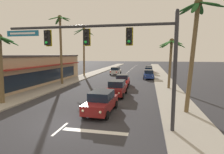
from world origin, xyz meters
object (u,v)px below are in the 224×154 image
Objects in this scene: palm_right_nearest at (195,34)px; palm_right_second at (171,51)px; sedan_parked_nearest_kerb at (149,74)px; palm_left_third at (84,43)px; sedan_parked_far_kerb at (149,69)px; storefront_strip_left at (26,70)px; traffic_signal_mast at (113,46)px; palm_left_nearest at (0,56)px; sedan_lead_at_stop_bar at (101,102)px; sedan_third_in_queue at (117,88)px; sedan_oncoming_far at (116,71)px; sedan_fifth_in_queue at (122,80)px; sedan_parked_mid_kerb at (149,71)px; palm_left_second at (61,37)px.

palm_right_second is at bearing 92.77° from palm_right_nearest.
sedan_parked_nearest_kerb is 14.74m from palm_left_third.
palm_right_nearest is (3.23, -32.77, 5.20)m from sedan_parked_far_kerb.
storefront_strip_left is (-18.63, -22.48, 1.38)m from sedan_parked_far_kerb.
traffic_signal_mast is 1.69× the size of palm_left_nearest.
sedan_lead_at_stop_bar is at bearing -36.96° from storefront_strip_left.
sedan_parked_nearest_kerb is 21.04m from storefront_strip_left.
sedan_lead_at_stop_bar is 1.01× the size of sedan_parked_far_kerb.
palm_left_nearest is (-9.41, 0.44, 3.57)m from sedan_lead_at_stop_bar.
traffic_signal_mast is at bearing -81.64° from sedan_third_in_queue.
storefront_strip_left is (-11.25, -15.56, 1.38)m from sedan_oncoming_far.
sedan_fifth_in_queue is 1.01× the size of sedan_parked_mid_kerb.
palm_left_third is at bearing -145.88° from sedan_oncoming_far.
palm_left_second is at bearing -143.96° from sedan_parked_nearest_kerb.
palm_right_nearest reaches higher than traffic_signal_mast.
palm_left_third is at bearing 132.11° from sedan_fifth_in_queue.
sedan_fifth_in_queue is 14.11m from palm_right_nearest.
traffic_signal_mast is 2.42× the size of sedan_parked_far_kerb.
palm_right_second is at bearing 39.58° from sedan_third_in_queue.
palm_right_second is at bearing -80.93° from sedan_parked_mid_kerb.
palm_left_third is (-0.31, 22.38, 2.42)m from palm_left_nearest.
palm_right_second reaches higher than storefront_strip_left.
sedan_parked_far_kerb is (2.13, 36.59, -4.20)m from traffic_signal_mast.
storefront_strip_left is at bearing -176.75° from sedan_fifth_in_queue.
sedan_fifth_in_queue is 15.17m from sedan_oncoming_far.
traffic_signal_mast is at bearing -93.85° from sedan_parked_mid_kerb.
storefront_strip_left is (-21.87, 10.29, -3.82)m from palm_right_nearest.
palm_left_second is at bearing 126.58° from traffic_signal_mast.
traffic_signal_mast is at bearing -84.04° from sedan_fifth_in_queue.
palm_left_nearest is at bearing -122.39° from sedan_parked_nearest_kerb.
palm_right_second is (-0.49, 10.17, -1.08)m from palm_right_nearest.
sedan_fifth_in_queue and sedan_oncoming_far have the same top height.
sedan_parked_nearest_kerb is 12.81m from sedan_parked_far_kerb.
traffic_signal_mast is at bearing -93.33° from sedan_parked_far_kerb.
sedan_oncoming_far is at bearing 70.26° from palm_left_second.
palm_left_third is 13.49m from storefront_strip_left.
sedan_parked_nearest_kerb is at bearing 27.44° from storefront_strip_left.
sedan_third_in_queue is 20.36m from palm_left_third.
sedan_lead_at_stop_bar is 12.15m from sedan_fifth_in_queue.
palm_left_third is (-13.32, -5.69, 5.99)m from sedan_parked_mid_kerb.
traffic_signal_mast is 0.48× the size of storefront_strip_left.
sedan_parked_mid_kerb is (2.11, 31.32, -4.20)m from traffic_signal_mast.
sedan_oncoming_far is 9.37m from palm_left_third.
palm_left_third is 0.45× the size of storefront_strip_left.
sedan_parked_mid_kerb is 15.67m from palm_left_third.
sedan_parked_mid_kerb is at bearing 65.15° from palm_left_nearest.
traffic_signal_mast is at bearing -53.42° from palm_left_second.
sedan_fifth_in_queue is 1.00× the size of sedan_parked_nearest_kerb.
sedan_parked_far_kerb is at bearing 68.66° from palm_left_nearest.
palm_left_third is at bearing 113.62° from traffic_signal_mast.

